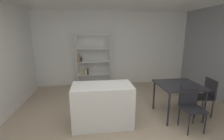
{
  "coord_description": "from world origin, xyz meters",
  "views": [
    {
      "loc": [
        -0.52,
        -2.81,
        1.92
      ],
      "look_at": [
        -0.02,
        1.01,
        1.02
      ],
      "focal_mm": 25.09,
      "sensor_mm": 36.0,
      "label": 1
    }
  ],
  "objects_px": {
    "kitchen_island": "(103,105)",
    "dining_table": "(178,88)",
    "dining_chair_near": "(190,103)",
    "dining_chair_window_side": "(205,94)",
    "open_bookshelf": "(93,62)"
  },
  "relations": [
    {
      "from": "kitchen_island",
      "to": "dining_table",
      "type": "relative_size",
      "value": 1.32
    },
    {
      "from": "dining_chair_near",
      "to": "dining_chair_window_side",
      "type": "height_order",
      "value": "dining_chair_near"
    },
    {
      "from": "open_bookshelf",
      "to": "dining_chair_near",
      "type": "bearing_deg",
      "value": -55.56
    },
    {
      "from": "open_bookshelf",
      "to": "dining_table",
      "type": "relative_size",
      "value": 2.01
    },
    {
      "from": "kitchen_island",
      "to": "dining_table",
      "type": "bearing_deg",
      "value": 4.22
    },
    {
      "from": "open_bookshelf",
      "to": "dining_chair_near",
      "type": "height_order",
      "value": "open_bookshelf"
    },
    {
      "from": "kitchen_island",
      "to": "dining_chair_window_side",
      "type": "relative_size",
      "value": 1.41
    },
    {
      "from": "kitchen_island",
      "to": "dining_chair_near",
      "type": "height_order",
      "value": "dining_chair_near"
    },
    {
      "from": "open_bookshelf",
      "to": "dining_chair_window_side",
      "type": "height_order",
      "value": "open_bookshelf"
    },
    {
      "from": "open_bookshelf",
      "to": "dining_chair_near",
      "type": "relative_size",
      "value": 2.07
    },
    {
      "from": "dining_table",
      "to": "kitchen_island",
      "type": "bearing_deg",
      "value": -175.78
    },
    {
      "from": "open_bookshelf",
      "to": "dining_table",
      "type": "height_order",
      "value": "open_bookshelf"
    },
    {
      "from": "kitchen_island",
      "to": "open_bookshelf",
      "type": "distance_m",
      "value": 2.53
    },
    {
      "from": "dining_table",
      "to": "dining_chair_near",
      "type": "bearing_deg",
      "value": -90.01
    },
    {
      "from": "dining_chair_near",
      "to": "dining_chair_window_side",
      "type": "relative_size",
      "value": 1.04
    }
  ]
}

